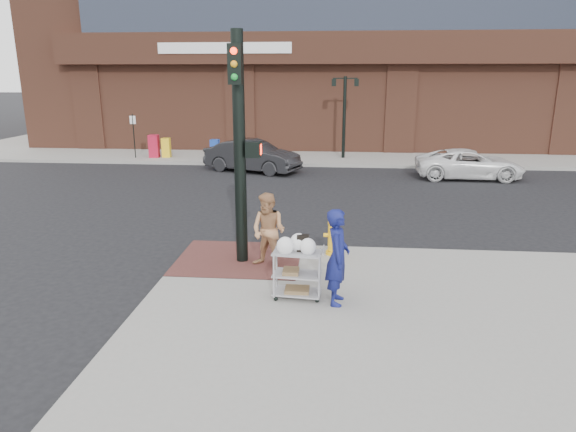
# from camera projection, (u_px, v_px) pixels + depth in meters

# --- Properties ---
(ground) EXTENTS (220.00, 220.00, 0.00)m
(ground) POSITION_uv_depth(u_px,v_px,m) (259.00, 281.00, 10.94)
(ground) COLOR black
(ground) RESTS_ON ground
(sidewalk_far) EXTENTS (65.00, 36.00, 0.15)m
(sidewalk_far) POSITION_uv_depth(u_px,v_px,m) (473.00, 129.00, 40.56)
(sidewalk_far) COLOR gray
(sidewalk_far) RESTS_ON ground
(brick_curb_ramp) EXTENTS (2.80, 2.40, 0.01)m
(brick_curb_ramp) POSITION_uv_depth(u_px,v_px,m) (239.00, 258.00, 11.82)
(brick_curb_ramp) COLOR #4C2623
(brick_curb_ramp) RESTS_ON sidewalk_near
(lamp_post) EXTENTS (1.32, 0.22, 4.00)m
(lamp_post) POSITION_uv_depth(u_px,v_px,m) (344.00, 108.00, 25.43)
(lamp_post) COLOR black
(lamp_post) RESTS_ON sidewalk_far
(parking_sign) EXTENTS (0.05, 0.05, 2.20)m
(parking_sign) POSITION_uv_depth(u_px,v_px,m) (134.00, 136.00, 25.73)
(parking_sign) COLOR black
(parking_sign) RESTS_ON sidewalk_far
(traffic_signal_pole) EXTENTS (0.61, 0.51, 5.00)m
(traffic_signal_pole) POSITION_uv_depth(u_px,v_px,m) (240.00, 143.00, 10.97)
(traffic_signal_pole) COLOR black
(traffic_signal_pole) RESTS_ON sidewalk_near
(woman_blue) EXTENTS (0.48, 0.68, 1.80)m
(woman_blue) POSITION_uv_depth(u_px,v_px,m) (338.00, 257.00, 9.33)
(woman_blue) COLOR navy
(woman_blue) RESTS_ON sidewalk_near
(pedestrian_tan) EXTENTS (0.99, 0.90, 1.66)m
(pedestrian_tan) POSITION_uv_depth(u_px,v_px,m) (269.00, 231.00, 11.10)
(pedestrian_tan) COLOR #B37E54
(pedestrian_tan) RESTS_ON sidewalk_near
(sedan_dark) EXTENTS (4.58, 2.93, 1.43)m
(sedan_dark) POSITION_uv_depth(u_px,v_px,m) (252.00, 156.00, 22.98)
(sedan_dark) COLOR black
(sedan_dark) RESTS_ON ground
(minivan_white) EXTENTS (4.42, 2.07, 1.22)m
(minivan_white) POSITION_uv_depth(u_px,v_px,m) (469.00, 164.00, 21.50)
(minivan_white) COLOR white
(minivan_white) RESTS_ON ground
(utility_cart) EXTENTS (0.94, 0.58, 1.24)m
(utility_cart) POSITION_uv_depth(u_px,v_px,m) (297.00, 270.00, 9.63)
(utility_cart) COLOR gray
(utility_cart) RESTS_ON sidewalk_near
(fire_hydrant) EXTENTS (0.42, 0.29, 0.89)m
(fire_hydrant) POSITION_uv_depth(u_px,v_px,m) (332.00, 236.00, 12.00)
(fire_hydrant) COLOR yellow
(fire_hydrant) RESTS_ON sidewalk_near
(newsbox_red) EXTENTS (0.51, 0.47, 1.14)m
(newsbox_red) POSITION_uv_depth(u_px,v_px,m) (154.00, 146.00, 26.02)
(newsbox_red) COLOR #B51431
(newsbox_red) RESTS_ON sidewalk_far
(newsbox_yellow) EXTENTS (0.43, 0.39, 0.97)m
(newsbox_yellow) POSITION_uv_depth(u_px,v_px,m) (166.00, 148.00, 26.12)
(newsbox_yellow) COLOR yellow
(newsbox_yellow) RESTS_ON sidewalk_far
(newsbox_blue) EXTENTS (0.44, 0.40, 0.98)m
(newsbox_blue) POSITION_uv_depth(u_px,v_px,m) (215.00, 149.00, 25.48)
(newsbox_blue) COLOR #1B42AF
(newsbox_blue) RESTS_ON sidewalk_far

